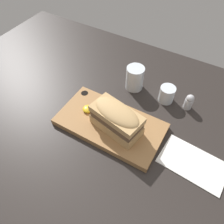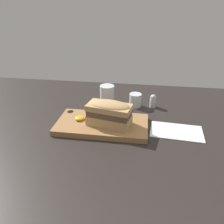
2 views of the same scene
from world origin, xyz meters
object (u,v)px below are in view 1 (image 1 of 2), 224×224
(sandwich, at_px, (117,118))
(serving_board, at_px, (110,124))
(salt_shaker, at_px, (189,102))
(napkin, at_px, (193,163))
(water_glass, at_px, (134,79))
(wine_glass, at_px, (167,95))

(sandwich, bearing_deg, serving_board, 160.93)
(sandwich, bearing_deg, salt_shaker, 52.64)
(napkin, xyz_separation_m, salt_shaker, (-0.09, 0.22, 0.03))
(serving_board, distance_m, sandwich, 0.07)
(water_glass, height_order, napkin, water_glass)
(sandwich, relative_size, salt_shaker, 2.85)
(water_glass, xyz_separation_m, wine_glass, (0.15, -0.00, -0.01))
(serving_board, distance_m, salt_shaker, 0.31)
(salt_shaker, bearing_deg, serving_board, -133.35)
(water_glass, distance_m, napkin, 0.40)
(serving_board, xyz_separation_m, salt_shaker, (0.21, 0.23, 0.02))
(serving_board, distance_m, wine_glass, 0.26)
(serving_board, height_order, wine_glass, wine_glass)
(wine_glass, xyz_separation_m, salt_shaker, (0.09, 0.01, 0.00))
(napkin, relative_size, salt_shaker, 3.28)
(serving_board, distance_m, napkin, 0.31)
(water_glass, relative_size, wine_glass, 1.51)
(water_glass, bearing_deg, salt_shaker, 0.42)
(water_glass, distance_m, salt_shaker, 0.24)
(wine_glass, bearing_deg, sandwich, -112.09)
(serving_board, relative_size, wine_glass, 5.70)
(sandwich, xyz_separation_m, water_glass, (-0.05, 0.24, -0.03))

